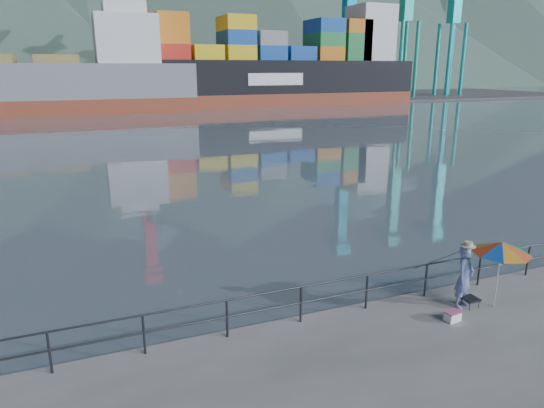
{
  "coord_description": "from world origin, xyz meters",
  "views": [
    {
      "loc": [
        -5.93,
        -8.64,
        6.46
      ],
      "look_at": [
        -0.09,
        6.0,
        2.0
      ],
      "focal_mm": 32.0,
      "sensor_mm": 36.0,
      "label": 1
    }
  ],
  "objects_px": {
    "bulk_carrier": "(22,84)",
    "fisherman": "(465,277)",
    "cooler_bag": "(452,317)",
    "beach_umbrella": "(502,248)",
    "container_ship": "(275,71)"
  },
  "relations": [
    {
      "from": "bulk_carrier",
      "to": "fisherman",
      "type": "bearing_deg",
      "value": -76.84
    },
    {
      "from": "fisherman",
      "to": "cooler_bag",
      "type": "bearing_deg",
      "value": -168.21
    },
    {
      "from": "cooler_bag",
      "to": "bulk_carrier",
      "type": "height_order",
      "value": "bulk_carrier"
    },
    {
      "from": "beach_umbrella",
      "to": "cooler_bag",
      "type": "distance_m",
      "value": 2.32
    },
    {
      "from": "beach_umbrella",
      "to": "bulk_carrier",
      "type": "relative_size",
      "value": 0.04
    },
    {
      "from": "fisherman",
      "to": "beach_umbrella",
      "type": "height_order",
      "value": "beach_umbrella"
    },
    {
      "from": "beach_umbrella",
      "to": "bulk_carrier",
      "type": "distance_m",
      "value": 72.58
    },
    {
      "from": "cooler_bag",
      "to": "container_ship",
      "type": "height_order",
      "value": "container_ship"
    },
    {
      "from": "bulk_carrier",
      "to": "container_ship",
      "type": "distance_m",
      "value": 40.81
    },
    {
      "from": "bulk_carrier",
      "to": "cooler_bag",
      "type": "bearing_deg",
      "value": -77.57
    },
    {
      "from": "cooler_bag",
      "to": "bulk_carrier",
      "type": "relative_size",
      "value": 0.01
    },
    {
      "from": "cooler_bag",
      "to": "container_ship",
      "type": "bearing_deg",
      "value": 64.09
    },
    {
      "from": "fisherman",
      "to": "beach_umbrella",
      "type": "relative_size",
      "value": 0.92
    },
    {
      "from": "fisherman",
      "to": "beach_umbrella",
      "type": "distance_m",
      "value": 1.25
    },
    {
      "from": "beach_umbrella",
      "to": "container_ship",
      "type": "distance_m",
      "value": 77.87
    }
  ]
}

